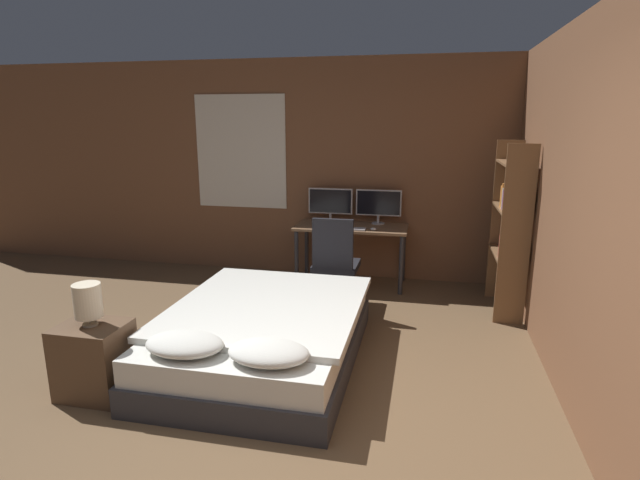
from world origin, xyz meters
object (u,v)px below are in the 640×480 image
object	(u,v)px
desk	(351,234)
bookshelf	(512,219)
monitor_right	(379,204)
computer_mouse	(373,229)
bed	(264,335)
office_chair	(335,271)
nightstand	(95,360)
bedside_lamp	(88,301)
monitor_left	(330,202)
keyboard	(349,229)

from	to	relation	value
desk	bookshelf	bearing A→B (deg)	-18.48
monitor_right	computer_mouse	size ratio (longest dim) A/B	7.84
bed	office_chair	world-z (taller)	office_chair
nightstand	bookshelf	xyz separation A→B (m)	(3.15, 2.33, 0.73)
bedside_lamp	desk	size ratio (longest dim) A/B	0.23
bed	bookshelf	distance (m)	2.74
desk	bookshelf	size ratio (longest dim) A/B	0.76
desk	monitor_right	world-z (taller)	monitor_right
bed	monitor_left	size ratio (longest dim) A/B	3.77
nightstand	computer_mouse	world-z (taller)	computer_mouse
office_chair	bookshelf	world-z (taller)	bookshelf
monitor_right	keyboard	distance (m)	0.55
bed	bedside_lamp	distance (m)	1.37
bedside_lamp	monitor_left	world-z (taller)	monitor_left
bedside_lamp	computer_mouse	bearing A→B (deg)	57.52
keyboard	monitor_right	bearing A→B (deg)	53.25
keyboard	office_chair	distance (m)	0.67
nightstand	computer_mouse	bearing A→B (deg)	57.52
monitor_left	bed	bearing A→B (deg)	-92.31
bed	bookshelf	bearing A→B (deg)	36.93
nightstand	monitor_left	bearing A→B (deg)	69.86
monitor_left	office_chair	world-z (taller)	monitor_left
monitor_left	bookshelf	distance (m)	2.16
bed	nightstand	bearing A→B (deg)	-144.52
bed	computer_mouse	size ratio (longest dim) A/B	29.59
bedside_lamp	monitor_right	size ratio (longest dim) A/B	0.56
desk	bedside_lamp	bearing A→B (deg)	-116.34
desk	monitor_left	size ratio (longest dim) A/B	2.44
monitor_left	office_chair	distance (m)	1.16
monitor_right	computer_mouse	world-z (taller)	monitor_right
desk	monitor_right	xyz separation A→B (m)	(0.30, 0.20, 0.34)
bedside_lamp	monitor_left	distance (m)	3.31
bed	monitor_right	bearing A→B (deg)	73.66
computer_mouse	desk	bearing A→B (deg)	145.17
nightstand	bedside_lamp	size ratio (longest dim) A/B	1.75
bed	office_chair	distance (m)	1.43
bedside_lamp	bookshelf	xyz separation A→B (m)	(3.15, 2.33, 0.27)
nightstand	monitor_right	distance (m)	3.62
bed	monitor_left	xyz separation A→B (m)	(0.10, 2.36, 0.73)
office_chair	bookshelf	bearing A→B (deg)	6.49
desk	monitor_right	distance (m)	0.49
monitor_right	bookshelf	size ratio (longest dim) A/B	0.31
desk	computer_mouse	distance (m)	0.36
bedside_lamp	bookshelf	distance (m)	3.93
bed	keyboard	size ratio (longest dim) A/B	5.32
keyboard	bookshelf	size ratio (longest dim) A/B	0.22
bedside_lamp	bookshelf	size ratio (longest dim) A/B	0.18
bed	nightstand	world-z (taller)	bed
monitor_right	office_chair	size ratio (longest dim) A/B	0.55
computer_mouse	bookshelf	distance (m)	1.50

